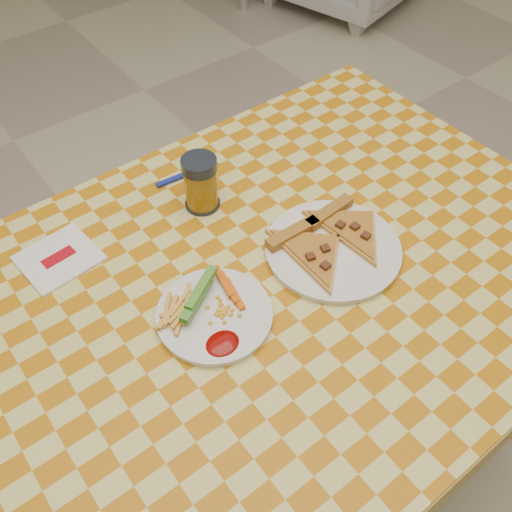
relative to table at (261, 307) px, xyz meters
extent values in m
plane|color=#B8A694|center=(0.00, 0.00, -0.68)|extent=(8.00, 8.00, 0.00)
cylinder|color=silver|center=(0.54, 0.34, -0.33)|extent=(0.06, 0.06, 0.71)
cube|color=#4F2D1B|center=(0.00, 0.00, 0.05)|extent=(1.20, 0.80, 0.04)
cylinder|color=white|center=(-0.11, -0.01, 0.08)|extent=(0.21, 0.21, 0.01)
cylinder|color=white|center=(0.15, -0.02, 0.08)|extent=(0.27, 0.27, 0.01)
cube|color=#156510|center=(-0.12, 0.02, 0.11)|extent=(0.10, 0.08, 0.02)
cube|color=#E75A0A|center=(-0.06, 0.01, 0.09)|extent=(0.06, 0.08, 0.02)
ellipsoid|color=#7D0602|center=(-0.13, -0.07, 0.09)|extent=(0.06, 0.05, 0.01)
cube|color=#AF8027|center=(0.11, 0.04, 0.10)|extent=(0.11, 0.03, 0.02)
cube|color=#AF8027|center=(0.20, 0.04, 0.10)|extent=(0.12, 0.03, 0.02)
cylinder|color=black|center=(0.03, 0.23, 0.08)|extent=(0.07, 0.07, 0.01)
cylinder|color=#92630F|center=(0.03, 0.23, 0.12)|extent=(0.06, 0.06, 0.09)
cylinder|color=black|center=(0.03, 0.23, 0.18)|extent=(0.07, 0.07, 0.02)
cube|color=white|center=(-0.26, 0.27, 0.08)|extent=(0.14, 0.13, 0.01)
cube|color=#B00A15|center=(-0.26, 0.27, 0.08)|extent=(0.06, 0.03, 0.00)
cube|color=navy|center=(0.03, 0.33, 0.08)|extent=(0.10, 0.02, 0.01)
cube|color=silver|center=(0.10, 0.32, 0.08)|extent=(0.05, 0.02, 0.00)
camera|label=1|loc=(-0.40, -0.50, 0.87)|focal=40.00mm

